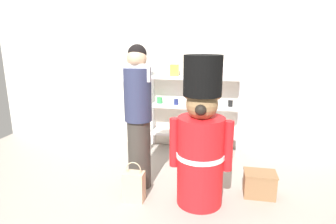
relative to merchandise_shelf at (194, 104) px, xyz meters
name	(u,v)px	position (x,y,z in m)	size (l,w,h in m)	color
ground_plane	(137,217)	(-0.36, -1.98, -0.78)	(6.40, 6.40, 0.00)	#9E9389
back_wall	(174,70)	(-0.36, 0.22, 0.52)	(6.40, 0.12, 2.60)	silver
merchandise_shelf	(194,104)	(0.00, 0.00, 0.00)	(1.48, 0.35, 1.54)	white
teddy_bear_guard	(201,141)	(0.24, -1.58, -0.05)	(0.68, 0.52, 1.63)	red
person_shopper	(138,115)	(-0.52, -1.34, 0.14)	(0.34, 0.32, 1.73)	#38332D
shopping_bag	(134,186)	(-0.49, -1.68, -0.60)	(0.23, 0.15, 0.47)	#C1AD89
display_crate	(259,184)	(0.91, -1.31, -0.63)	(0.37, 0.26, 0.29)	olive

